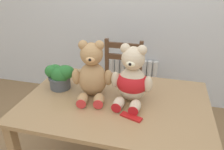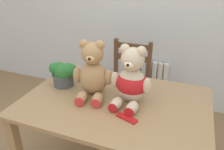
% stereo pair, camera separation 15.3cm
% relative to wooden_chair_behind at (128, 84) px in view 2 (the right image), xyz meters
% --- Properties ---
extents(radiator, '(0.63, 0.10, 0.57)m').
position_rel_wooden_chair_behind_xyz_m(radiator, '(0.06, 0.48, -0.22)').
color(radiator, white).
rests_on(radiator, ground_plane).
extents(dining_table, '(1.31, 0.89, 0.75)m').
position_rel_wooden_chair_behind_xyz_m(dining_table, '(0.13, -0.77, 0.18)').
color(dining_table, '#9E7A51').
rests_on(dining_table, ground_plane).
extents(wooden_chair_behind, '(0.42, 0.44, 0.92)m').
position_rel_wooden_chair_behind_xyz_m(wooden_chair_behind, '(0.00, 0.00, 0.00)').
color(wooden_chair_behind, brown).
rests_on(wooden_chair_behind, ground_plane).
extents(teddy_bear_left, '(0.30, 0.32, 0.42)m').
position_rel_wooden_chair_behind_xyz_m(teddy_bear_left, '(-0.05, -0.75, 0.47)').
color(teddy_bear_left, tan).
rests_on(teddy_bear_left, dining_table).
extents(teddy_bear_right, '(0.29, 0.30, 0.42)m').
position_rel_wooden_chair_behind_xyz_m(teddy_bear_right, '(0.24, -0.74, 0.45)').
color(teddy_bear_right, beige).
rests_on(teddy_bear_right, dining_table).
extents(potted_plant, '(0.23, 0.17, 0.20)m').
position_rel_wooden_chair_behind_xyz_m(potted_plant, '(-0.33, -0.70, 0.39)').
color(potted_plant, '#4C5156').
rests_on(potted_plant, dining_table).
extents(chocolate_bar, '(0.15, 0.09, 0.01)m').
position_rel_wooden_chair_behind_xyz_m(chocolate_bar, '(0.28, -0.94, 0.29)').
color(chocolate_bar, red).
rests_on(chocolate_bar, dining_table).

